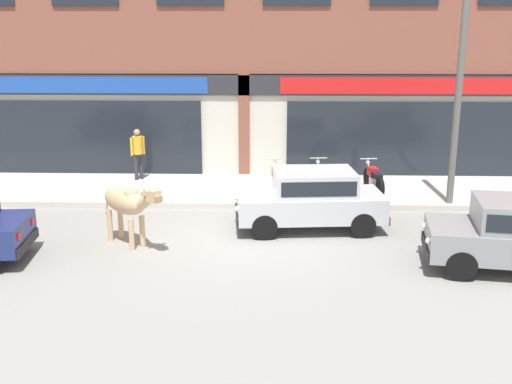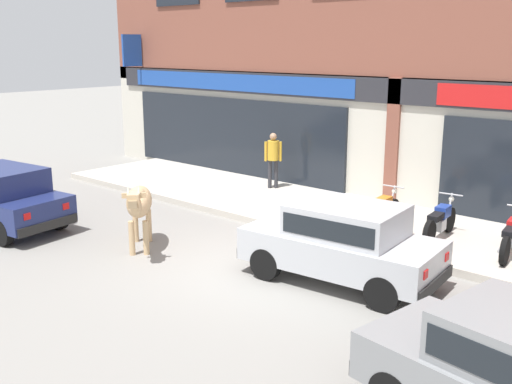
{
  "view_description": "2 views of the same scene",
  "coord_description": "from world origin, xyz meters",
  "px_view_note": "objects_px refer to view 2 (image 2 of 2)",
  "views": [
    {
      "loc": [
        1.0,
        -13.36,
        4.61
      ],
      "look_at": [
        0.54,
        1.0,
        0.82
      ],
      "focal_mm": 42.0,
      "sensor_mm": 36.0,
      "label": 1
    },
    {
      "loc": [
        7.42,
        -8.09,
        4.21
      ],
      "look_at": [
        -0.51,
        1.0,
        1.22
      ],
      "focal_mm": 42.0,
      "sensor_mm": 36.0,
      "label": 2
    }
  ],
  "objects_px": {
    "motorcycle_2": "(512,237)",
    "pedestrian": "(273,154)",
    "motorcycle_0": "(381,212)",
    "motorcycle_1": "(440,221)",
    "car_0": "(343,239)",
    "car_1": "(0,195)",
    "cow": "(139,203)"
  },
  "relations": [
    {
      "from": "motorcycle_0",
      "to": "motorcycle_1",
      "type": "relative_size",
      "value": 1.0
    },
    {
      "from": "motorcycle_2",
      "to": "motorcycle_0",
      "type": "bearing_deg",
      "value": -177.64
    },
    {
      "from": "motorcycle_2",
      "to": "pedestrian",
      "type": "height_order",
      "value": "pedestrian"
    },
    {
      "from": "motorcycle_0",
      "to": "motorcycle_1",
      "type": "xyz_separation_m",
      "value": [
        1.33,
        0.17,
        0.0
      ]
    },
    {
      "from": "motorcycle_1",
      "to": "car_0",
      "type": "bearing_deg",
      "value": -98.77
    },
    {
      "from": "cow",
      "to": "motorcycle_0",
      "type": "xyz_separation_m",
      "value": [
        3.31,
        4.16,
        -0.45
      ]
    },
    {
      "from": "motorcycle_2",
      "to": "pedestrian",
      "type": "relative_size",
      "value": 1.13
    },
    {
      "from": "motorcycle_0",
      "to": "motorcycle_1",
      "type": "bearing_deg",
      "value": 7.1
    },
    {
      "from": "motorcycle_1",
      "to": "pedestrian",
      "type": "height_order",
      "value": "pedestrian"
    },
    {
      "from": "cow",
      "to": "motorcycle_1",
      "type": "relative_size",
      "value": 0.95
    },
    {
      "from": "car_0",
      "to": "pedestrian",
      "type": "distance_m",
      "value": 6.75
    },
    {
      "from": "car_0",
      "to": "motorcycle_2",
      "type": "height_order",
      "value": "car_0"
    },
    {
      "from": "cow",
      "to": "car_0",
      "type": "relative_size",
      "value": 0.46
    },
    {
      "from": "car_1",
      "to": "motorcycle_0",
      "type": "height_order",
      "value": "car_1"
    },
    {
      "from": "cow",
      "to": "car_1",
      "type": "height_order",
      "value": "cow"
    },
    {
      "from": "car_0",
      "to": "car_1",
      "type": "height_order",
      "value": "same"
    },
    {
      "from": "cow",
      "to": "pedestrian",
      "type": "distance_m",
      "value": 5.69
    },
    {
      "from": "motorcycle_2",
      "to": "pedestrian",
      "type": "bearing_deg",
      "value": 169.57
    },
    {
      "from": "car_1",
      "to": "motorcycle_2",
      "type": "xyz_separation_m",
      "value": [
        9.75,
        5.49,
        -0.26
      ]
    },
    {
      "from": "car_1",
      "to": "pedestrian",
      "type": "height_order",
      "value": "pedestrian"
    },
    {
      "from": "car_0",
      "to": "car_1",
      "type": "relative_size",
      "value": 0.99
    },
    {
      "from": "pedestrian",
      "to": "car_1",
      "type": "bearing_deg",
      "value": -110.79
    },
    {
      "from": "car_1",
      "to": "motorcycle_1",
      "type": "relative_size",
      "value": 2.06
    },
    {
      "from": "cow",
      "to": "motorcycle_2",
      "type": "bearing_deg",
      "value": 34.81
    },
    {
      "from": "cow",
      "to": "motorcycle_1",
      "type": "distance_m",
      "value": 6.36
    },
    {
      "from": "car_1",
      "to": "car_0",
      "type": "bearing_deg",
      "value": 17.88
    },
    {
      "from": "cow",
      "to": "motorcycle_0",
      "type": "distance_m",
      "value": 5.34
    },
    {
      "from": "motorcycle_1",
      "to": "pedestrian",
      "type": "distance_m",
      "value": 5.82
    },
    {
      "from": "car_1",
      "to": "motorcycle_2",
      "type": "height_order",
      "value": "car_1"
    },
    {
      "from": "car_1",
      "to": "motorcycle_2",
      "type": "distance_m",
      "value": 11.19
    },
    {
      "from": "motorcycle_0",
      "to": "motorcycle_2",
      "type": "distance_m",
      "value": 2.84
    },
    {
      "from": "motorcycle_2",
      "to": "car_0",
      "type": "bearing_deg",
      "value": -123.51
    }
  ]
}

